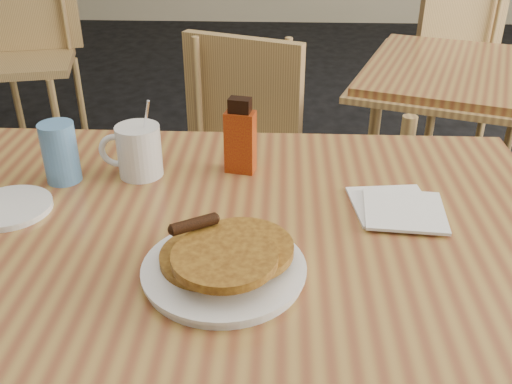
% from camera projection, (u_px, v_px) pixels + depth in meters
% --- Properties ---
extents(main_table, '(1.33, 0.90, 0.75)m').
position_uv_depth(main_table, '(220.00, 243.00, 1.07)').
color(main_table, olive).
rests_on(main_table, floor).
extents(chair_main_far, '(0.52, 0.53, 0.88)m').
position_uv_depth(chair_main_far, '(241.00, 157.00, 1.82)').
color(chair_main_far, tan).
rests_on(chair_main_far, floor).
extents(chair_neighbor_far, '(0.54, 0.55, 0.95)m').
position_uv_depth(chair_neighbor_far, '(462.00, 62.00, 2.58)').
color(chair_neighbor_far, tan).
rests_on(chair_neighbor_far, floor).
extents(chair_wall_extra, '(0.54, 0.54, 0.98)m').
position_uv_depth(chair_wall_extra, '(30.00, 36.00, 2.90)').
color(chair_wall_extra, tan).
rests_on(chair_wall_extra, floor).
extents(pancake_plate, '(0.26, 0.26, 0.08)m').
position_uv_depth(pancake_plate, '(224.00, 263.00, 0.91)').
color(pancake_plate, white).
rests_on(pancake_plate, main_table).
extents(coffee_mug, '(0.13, 0.09, 0.17)m').
position_uv_depth(coffee_mug, '(138.00, 150.00, 1.19)').
color(coffee_mug, white).
rests_on(coffee_mug, main_table).
extents(syrup_bottle, '(0.07, 0.05, 0.16)m').
position_uv_depth(syrup_bottle, '(240.00, 138.00, 1.20)').
color(syrup_bottle, maroon).
rests_on(syrup_bottle, main_table).
extents(napkin_stack, '(0.18, 0.19, 0.01)m').
position_uv_depth(napkin_stack, '(398.00, 208.00, 1.09)').
color(napkin_stack, white).
rests_on(napkin_stack, main_table).
extents(blue_tumbler, '(0.08, 0.08, 0.13)m').
position_uv_depth(blue_tumbler, '(60.00, 153.00, 1.17)').
color(blue_tumbler, '#5185BE').
rests_on(blue_tumbler, main_table).
extents(side_saucer, '(0.21, 0.21, 0.01)m').
position_uv_depth(side_saucer, '(9.00, 208.00, 1.09)').
color(side_saucer, white).
rests_on(side_saucer, main_table).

